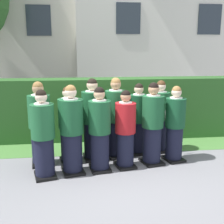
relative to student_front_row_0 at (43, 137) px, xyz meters
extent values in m
plane|color=slate|center=(1.29, 0.26, -0.76)|extent=(60.00, 60.00, 0.00)
cylinder|color=black|center=(0.00, 0.00, -0.39)|extent=(0.35, 0.35, 0.73)
cube|color=black|center=(0.00, 0.00, -0.74)|extent=(0.47, 0.53, 0.05)
cylinder|color=#1E5B33|center=(0.00, 0.00, 0.28)|extent=(0.42, 0.42, 0.61)
cylinder|color=white|center=(0.00, 0.00, 0.59)|extent=(0.26, 0.26, 0.03)
cube|color=navy|center=(-0.05, 0.19, 0.40)|extent=(0.04, 0.02, 0.27)
sphere|color=beige|center=(0.00, 0.00, 0.71)|extent=(0.21, 0.21, 0.21)
sphere|color=black|center=(0.00, 0.00, 0.74)|extent=(0.19, 0.19, 0.19)
cylinder|color=black|center=(0.50, 0.13, -0.38)|extent=(0.36, 0.36, 0.76)
cube|color=black|center=(0.50, 0.13, -0.74)|extent=(0.48, 0.55, 0.05)
cylinder|color=#19512D|center=(0.50, 0.13, 0.32)|extent=(0.43, 0.43, 0.63)
cylinder|color=white|center=(0.50, 0.13, 0.64)|extent=(0.27, 0.27, 0.03)
cube|color=#236038|center=(0.45, 0.33, 0.44)|extent=(0.04, 0.02, 0.28)
sphere|color=beige|center=(0.50, 0.13, 0.76)|extent=(0.22, 0.22, 0.22)
sphere|color=olive|center=(0.50, 0.13, 0.80)|extent=(0.20, 0.20, 0.20)
cube|color=white|center=(0.44, 0.40, 0.22)|extent=(0.15, 0.04, 0.20)
cylinder|color=black|center=(1.01, 0.18, -0.39)|extent=(0.35, 0.35, 0.74)
cube|color=black|center=(1.01, 0.18, -0.74)|extent=(0.43, 0.50, 0.05)
cylinder|color=#19512D|center=(1.01, 0.18, 0.28)|extent=(0.42, 0.42, 0.61)
cylinder|color=white|center=(1.01, 0.18, 0.59)|extent=(0.26, 0.26, 0.03)
cube|color=#236038|center=(0.99, 0.38, 0.40)|extent=(0.04, 0.02, 0.27)
sphere|color=tan|center=(1.01, 0.18, 0.71)|extent=(0.21, 0.21, 0.21)
sphere|color=black|center=(1.01, 0.18, 0.75)|extent=(0.19, 0.19, 0.19)
cube|color=white|center=(0.98, 0.45, 0.19)|extent=(0.15, 0.03, 0.20)
cylinder|color=black|center=(1.52, 0.27, -0.41)|extent=(0.34, 0.34, 0.70)
cube|color=black|center=(1.52, 0.27, -0.74)|extent=(0.44, 0.50, 0.05)
cylinder|color=#AD191E|center=(1.52, 0.27, 0.23)|extent=(0.40, 0.40, 0.58)
cylinder|color=white|center=(1.52, 0.27, 0.52)|extent=(0.25, 0.25, 0.03)
cube|color=navy|center=(1.48, 0.45, 0.35)|extent=(0.04, 0.02, 0.25)
sphere|color=tan|center=(1.52, 0.27, 0.64)|extent=(0.20, 0.20, 0.20)
sphere|color=black|center=(1.52, 0.27, 0.67)|extent=(0.18, 0.18, 0.18)
cylinder|color=black|center=(2.08, 0.39, -0.38)|extent=(0.36, 0.36, 0.76)
cube|color=black|center=(2.08, 0.39, -0.74)|extent=(0.48, 0.55, 0.05)
cylinder|color=#19512D|center=(2.08, 0.39, 0.31)|extent=(0.43, 0.43, 0.63)
cylinder|color=white|center=(2.08, 0.39, 0.63)|extent=(0.27, 0.27, 0.03)
cube|color=navy|center=(2.03, 0.58, 0.44)|extent=(0.04, 0.02, 0.28)
sphere|color=tan|center=(2.08, 0.39, 0.75)|extent=(0.21, 0.21, 0.21)
sphere|color=black|center=(2.08, 0.39, 0.79)|extent=(0.20, 0.20, 0.20)
cylinder|color=black|center=(2.58, 0.48, -0.40)|extent=(0.34, 0.34, 0.72)
cube|color=black|center=(2.58, 0.48, -0.74)|extent=(0.46, 0.52, 0.05)
cylinder|color=#144728|center=(2.58, 0.48, 0.25)|extent=(0.41, 0.41, 0.59)
cylinder|color=white|center=(2.58, 0.48, 0.55)|extent=(0.25, 0.25, 0.03)
cube|color=gold|center=(2.53, 0.67, 0.37)|extent=(0.04, 0.02, 0.26)
sphere|color=beige|center=(2.58, 0.48, 0.67)|extent=(0.20, 0.20, 0.20)
sphere|color=olive|center=(2.58, 0.48, 0.71)|extent=(0.19, 0.19, 0.19)
cube|color=white|center=(2.51, 0.74, 0.16)|extent=(0.15, 0.04, 0.20)
cylinder|color=black|center=(-0.13, 0.60, -0.38)|extent=(0.37, 0.37, 0.77)
cube|color=black|center=(-0.13, 0.60, -0.74)|extent=(0.45, 0.53, 0.05)
cylinder|color=#1E5B33|center=(-0.13, 0.60, 0.33)|extent=(0.43, 0.43, 0.64)
cylinder|color=white|center=(-0.13, 0.60, 0.65)|extent=(0.27, 0.27, 0.03)
cube|color=navy|center=(-0.16, 0.80, 0.45)|extent=(0.04, 0.02, 0.28)
sphere|color=tan|center=(-0.13, 0.60, 0.77)|extent=(0.22, 0.22, 0.22)
sphere|color=olive|center=(-0.13, 0.60, 0.81)|extent=(0.20, 0.20, 0.20)
cube|color=white|center=(-0.17, 0.87, 0.23)|extent=(0.15, 0.03, 0.20)
cylinder|color=black|center=(0.42, 0.66, -0.40)|extent=(0.34, 0.34, 0.72)
cube|color=black|center=(0.42, 0.66, -0.74)|extent=(0.45, 0.51, 0.05)
cylinder|color=#1E5B33|center=(0.42, 0.66, 0.25)|extent=(0.41, 0.41, 0.59)
cylinder|color=white|center=(0.42, 0.66, 0.56)|extent=(0.25, 0.25, 0.03)
cube|color=gold|center=(0.38, 0.85, 0.37)|extent=(0.04, 0.02, 0.26)
sphere|color=beige|center=(0.42, 0.66, 0.67)|extent=(0.20, 0.20, 0.20)
sphere|color=#472D19|center=(0.42, 0.66, 0.71)|extent=(0.19, 0.19, 0.19)
cylinder|color=black|center=(0.91, 0.78, -0.37)|extent=(0.37, 0.37, 0.78)
cube|color=black|center=(0.91, 0.78, -0.74)|extent=(0.45, 0.53, 0.05)
cylinder|color=#19512D|center=(0.91, 0.78, 0.35)|extent=(0.44, 0.44, 0.65)
cylinder|color=white|center=(0.91, 0.78, 0.68)|extent=(0.27, 0.27, 0.03)
cube|color=#236038|center=(0.89, 0.98, 0.48)|extent=(0.04, 0.02, 0.28)
sphere|color=beige|center=(0.91, 0.78, 0.80)|extent=(0.22, 0.22, 0.22)
sphere|color=black|center=(0.91, 0.78, 0.84)|extent=(0.20, 0.20, 0.20)
cylinder|color=black|center=(1.40, 0.85, -0.37)|extent=(0.37, 0.37, 0.78)
cube|color=black|center=(1.40, 0.85, -0.74)|extent=(0.50, 0.57, 0.05)
cylinder|color=#1E5B33|center=(1.40, 0.85, 0.35)|extent=(0.44, 0.44, 0.65)
cylinder|color=white|center=(1.40, 0.85, 0.68)|extent=(0.27, 0.27, 0.03)
cube|color=gold|center=(1.35, 1.06, 0.48)|extent=(0.04, 0.02, 0.28)
sphere|color=tan|center=(1.40, 0.85, 0.80)|extent=(0.22, 0.22, 0.22)
sphere|color=olive|center=(1.40, 0.85, 0.84)|extent=(0.20, 0.20, 0.20)
cylinder|color=black|center=(1.92, 0.99, -0.40)|extent=(0.34, 0.34, 0.72)
cube|color=black|center=(1.92, 0.99, -0.74)|extent=(0.44, 0.51, 0.05)
cylinder|color=#144728|center=(1.92, 0.99, 0.26)|extent=(0.41, 0.41, 0.59)
cylinder|color=white|center=(1.92, 0.99, 0.56)|extent=(0.25, 0.25, 0.03)
cube|color=#236038|center=(1.88, 1.18, 0.37)|extent=(0.04, 0.02, 0.26)
sphere|color=beige|center=(1.92, 0.99, 0.67)|extent=(0.20, 0.20, 0.20)
sphere|color=black|center=(1.92, 0.99, 0.71)|extent=(0.19, 0.19, 0.19)
cube|color=white|center=(1.87, 1.24, 0.17)|extent=(0.15, 0.04, 0.20)
cylinder|color=black|center=(2.43, 1.06, -0.39)|extent=(0.35, 0.35, 0.74)
cube|color=black|center=(2.43, 1.06, -0.74)|extent=(0.45, 0.52, 0.05)
cylinder|color=#1E5B33|center=(2.43, 1.06, 0.29)|extent=(0.42, 0.42, 0.61)
cylinder|color=white|center=(2.43, 1.06, 0.60)|extent=(0.26, 0.26, 0.03)
cube|color=gold|center=(2.39, 1.26, 0.41)|extent=(0.04, 0.02, 0.27)
sphere|color=beige|center=(2.43, 1.06, 0.72)|extent=(0.21, 0.21, 0.21)
sphere|color=#472D19|center=(2.43, 1.06, 0.76)|extent=(0.19, 0.19, 0.19)
cube|color=#285623|center=(1.29, 2.21, 0.02)|extent=(7.17, 0.70, 1.55)
cube|color=silver|center=(4.06, 7.72, 1.97)|extent=(6.93, 4.01, 5.46)
cube|color=#2D3842|center=(2.50, 5.69, 2.62)|extent=(0.90, 0.04, 1.10)
cube|color=#2D3842|center=(5.62, 5.69, 2.62)|extent=(0.90, 0.04, 1.10)
cube|color=beige|center=(-2.09, 7.96, 1.93)|extent=(5.86, 3.48, 5.37)
cube|color=#2D3842|center=(-0.77, 6.20, 2.57)|extent=(0.90, 0.04, 1.10)
cube|color=#477A38|center=(1.29, 1.41, -0.76)|extent=(7.17, 0.90, 0.01)
camera|label=1|loc=(0.65, -4.83, 1.49)|focal=44.80mm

